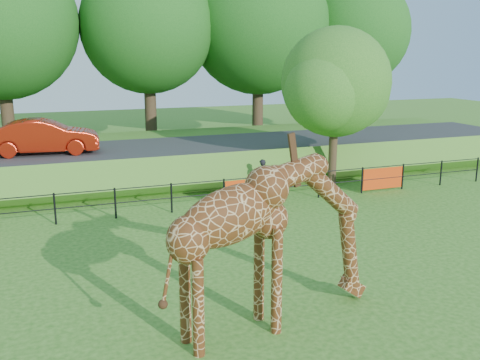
{
  "coord_description": "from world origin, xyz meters",
  "views": [
    {
      "loc": [
        -4.08,
        -10.34,
        5.68
      ],
      "look_at": [
        1.2,
        4.08,
        2.0
      ],
      "focal_mm": 40.0,
      "sensor_mm": 36.0,
      "label": 1
    }
  ],
  "objects": [
    {
      "name": "ground",
      "position": [
        0.0,
        0.0,
        0.0
      ],
      "size": [
        90.0,
        90.0,
        0.0
      ],
      "primitive_type": "plane",
      "color": "#2C6519",
      "rests_on": "ground"
    },
    {
      "name": "giraffe",
      "position": [
        0.19,
        -0.76,
        1.82
      ],
      "size": [
        5.17,
        1.87,
        3.63
      ],
      "primitive_type": null,
      "rotation": [
        0.0,
        0.0,
        0.19
      ],
      "color": "#522911",
      "rests_on": "ground"
    },
    {
      "name": "perimeter_fence",
      "position": [
        0.0,
        8.0,
        0.55
      ],
      "size": [
        28.07,
        0.1,
        1.1
      ],
      "primitive_type": null,
      "color": "black",
      "rests_on": "ground"
    },
    {
      "name": "embankment",
      "position": [
        0.0,
        15.5,
        0.65
      ],
      "size": [
        40.0,
        9.0,
        1.3
      ],
      "primitive_type": "cube",
      "color": "#2C6519",
      "rests_on": "ground"
    },
    {
      "name": "road",
      "position": [
        0.0,
        14.0,
        1.36
      ],
      "size": [
        40.0,
        5.0,
        0.12
      ],
      "primitive_type": "cube",
      "color": "#29292B",
      "rests_on": "embankment"
    },
    {
      "name": "car_red",
      "position": [
        -4.16,
        13.79,
        2.17
      ],
      "size": [
        4.67,
        2.02,
        1.49
      ],
      "primitive_type": "imported",
      "rotation": [
        0.0,
        0.0,
        1.47
      ],
      "color": "#9F1C0B",
      "rests_on": "road"
    },
    {
      "name": "visitor",
      "position": [
        4.09,
        9.34,
        0.73
      ],
      "size": [
        0.57,
        0.42,
        1.45
      ],
      "primitive_type": "imported",
      "rotation": [
        0.0,
        0.0,
        3.0
      ],
      "color": "black",
      "rests_on": "ground"
    },
    {
      "name": "tree_east",
      "position": [
        7.6,
        9.63,
        4.28
      ],
      "size": [
        5.4,
        4.71,
        6.76
      ],
      "color": "#392919",
      "rests_on": "ground"
    },
    {
      "name": "bg_tree_line",
      "position": [
        1.89,
        22.0,
        7.19
      ],
      "size": [
        37.3,
        8.8,
        11.82
      ],
      "color": "#392919",
      "rests_on": "ground"
    }
  ]
}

